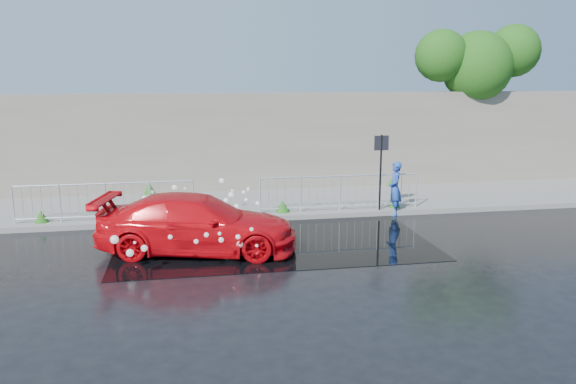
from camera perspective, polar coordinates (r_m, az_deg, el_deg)
name	(u,v)px	position (r m, az deg, el deg)	size (l,w,h in m)	color
ground	(258,252)	(13.89, -3.07, -6.13)	(90.00, 90.00, 0.00)	black
pavement	(239,204)	(18.67, -4.99, -1.24)	(30.00, 4.00, 0.15)	slate
curb	(245,219)	(16.74, -4.36, -2.75)	(30.00, 0.25, 0.16)	slate
retaining_wall	(233,142)	(20.52, -5.65, 5.10)	(30.00, 0.60, 3.50)	#6B665A
puddle	(272,240)	(14.90, -1.64, -4.85)	(8.00, 5.00, 0.01)	black
sign_post	(381,160)	(17.42, 9.42, 3.22)	(0.45, 0.06, 2.50)	black
tree	(478,62)	(23.37, 18.73, 12.44)	(5.01, 2.72, 6.22)	#332114
railing_left	(106,200)	(17.02, -18.04, -0.79)	(5.05, 0.05, 1.10)	silver
railing_right	(340,191)	(17.47, 5.32, 0.06)	(5.05, 0.05, 1.10)	silver
weeds	(230,200)	(18.15, -5.96, -0.85)	(12.17, 3.93, 0.39)	#1C4B14
water_spray	(200,213)	(15.13, -8.91, -2.16)	(3.59, 5.61, 1.07)	white
red_car	(197,224)	(13.93, -9.18, -3.20)	(1.98, 4.86, 1.41)	red
person	(395,189)	(17.63, 10.81, 0.34)	(0.61, 0.40, 1.67)	#2145A8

